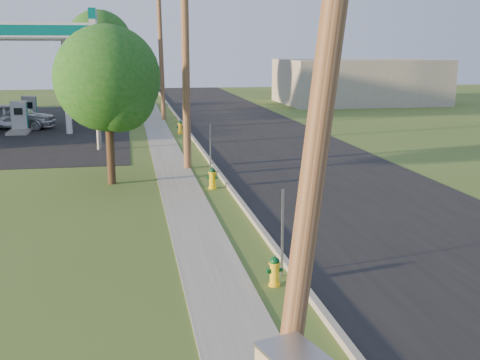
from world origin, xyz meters
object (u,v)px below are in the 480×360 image
utility_pole_far (161,51)px  tree_lot (100,46)px  fuel_pump_se (30,114)px  hydrant_near (275,271)px  utility_pole_mid (185,49)px  price_pylon (94,39)px  tree_verge (110,83)px  hydrant_mid (212,178)px  fuel_pump_ne (20,120)px  hydrant_far (180,127)px  utility_pole_near (326,65)px  car_silver (16,116)px

utility_pole_far → tree_lot: (-4.38, 6.78, 0.34)m
fuel_pump_se → hydrant_near: 31.76m
utility_pole_mid → hydrant_near: bearing=-87.6°
price_pylon → tree_verge: size_ratio=1.17×
tree_verge → hydrant_near: size_ratio=8.59×
fuel_pump_se → hydrant_mid: 23.00m
utility_pole_mid → utility_pole_far: size_ratio=1.03×
utility_pole_far → fuel_pump_ne: 10.99m
hydrant_mid → hydrant_far: size_ratio=0.99×
hydrant_far → hydrant_mid: bearing=-90.4°
utility_pole_mid → fuel_pump_se: bearing=117.6°
utility_pole_near → car_silver: size_ratio=1.98×
hydrant_near → hydrant_mid: size_ratio=0.84×
fuel_pump_se → utility_pole_mid: bearing=-62.4°
utility_pole_far → fuel_pump_se: bearing=-173.6°
hydrant_mid → car_silver: size_ratio=0.17×
hydrant_mid → car_silver: car_silver is taller
tree_lot → hydrant_near: tree_lot is taller
utility_pole_far → price_pylon: 13.11m
fuel_pump_ne → utility_pole_near: bearing=-74.0°
utility_pole_far → hydrant_far: utility_pole_far is taller
hydrant_near → fuel_pump_ne: bearing=109.8°
hydrant_mid → car_silver: (-9.91, 18.66, 0.42)m
utility_pole_near → utility_pole_far: (-0.00, 36.00, 0.00)m
price_pylon → tree_verge: 8.27m
hydrant_near → hydrant_mid: 9.34m
price_pylon → tree_verge: bearing=-83.7°
hydrant_mid → car_silver: 21.13m
fuel_pump_ne → fuel_pump_se: bearing=90.0°
utility_pole_mid → fuel_pump_se: 19.65m
fuel_pump_ne → car_silver: size_ratio=0.67×
fuel_pump_ne → tree_verge: (5.88, -15.56, 3.06)m
price_pylon → hydrant_near: bearing=-76.7°
price_pylon → tree_lot: bearing=91.4°
fuel_pump_ne → hydrant_near: bearing=-70.2°
tree_lot → hydrant_far: bearing=-70.6°
tree_verge → fuel_pump_ne: bearing=110.7°
utility_pole_mid → hydrant_mid: bearing=-82.7°
utility_pole_mid → hydrant_near: size_ratio=14.32×
utility_pole_near → tree_verge: utility_pole_near is taller
utility_pole_near → utility_pole_mid: size_ratio=0.97×
fuel_pump_ne → tree_lot: tree_lot is taller
price_pylon → hydrant_near: price_pylon is taller
utility_pole_near → price_pylon: (-3.90, 23.50, 0.63)m
hydrant_far → tree_verge: bearing=-105.4°
car_silver → price_pylon: bearing=-136.3°
price_pylon → fuel_pump_ne: bearing=123.7°
fuel_pump_se → tree_verge: (5.88, -19.56, 3.06)m
tree_lot → car_silver: bearing=-116.4°
hydrant_far → tree_lot: bearing=109.4°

